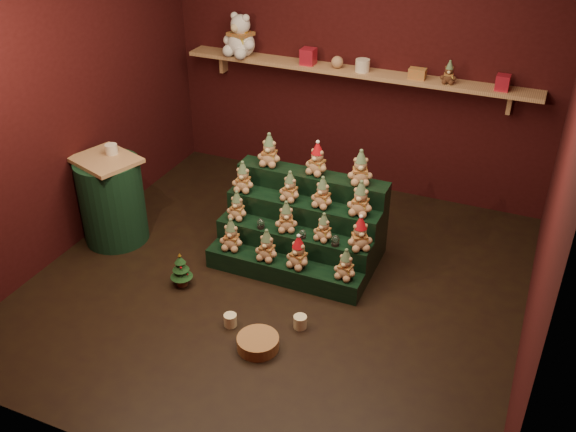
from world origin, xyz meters
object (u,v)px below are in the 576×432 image
at_px(mini_christmas_tree, 181,270).
at_px(brown_bear, 449,72).
at_px(snow_globe_a, 261,224).
at_px(snow_globe_c, 335,241).
at_px(mug_right, 300,322).
at_px(wicker_basket, 258,343).
at_px(mug_left, 230,320).
at_px(white_bear, 241,29).
at_px(side_table, 112,200).
at_px(snow_globe_b, 303,234).
at_px(riser_tier_front, 283,270).

relative_size(mini_christmas_tree, brown_bear, 1.57).
distance_m(snow_globe_a, snow_globe_c, 0.69).
distance_m(mug_right, wicker_basket, 0.40).
relative_size(snow_globe_c, wicker_basket, 0.30).
bearing_deg(snow_globe_c, snow_globe_a, 180.00).
xyz_separation_m(snow_globe_c, mini_christmas_tree, (-1.17, -0.58, -0.25)).
xyz_separation_m(mug_left, white_bear, (-1.11, 2.49, 1.54)).
height_order(side_table, white_bear, white_bear).
xyz_separation_m(snow_globe_c, brown_bear, (0.50, 1.61, 1.02)).
bearing_deg(snow_globe_c, snow_globe_b, 180.00).
distance_m(riser_tier_front, snow_globe_c, 0.54).
bearing_deg(side_table, riser_tier_front, 19.40).
bearing_deg(snow_globe_b, side_table, -174.22).
bearing_deg(side_table, mini_christmas_tree, -3.77).
xyz_separation_m(snow_globe_c, side_table, (-2.12, -0.18, 0.01)).
bearing_deg(white_bear, wicker_basket, -47.95).
distance_m(side_table, mug_right, 2.18).
relative_size(mini_christmas_tree, mug_right, 3.08).
distance_m(mug_left, brown_bear, 3.03).
bearing_deg(snow_globe_a, mini_christmas_tree, -129.88).
distance_m(snow_globe_b, mug_left, 0.98).
xyz_separation_m(snow_globe_b, snow_globe_c, (0.29, -0.00, 0.01)).
xyz_separation_m(snow_globe_b, mug_left, (-0.25, -0.88, -0.35)).
xyz_separation_m(snow_globe_a, white_bear, (-0.96, 1.61, 1.19)).
distance_m(snow_globe_c, wicker_basket, 1.11).
relative_size(snow_globe_a, wicker_basket, 0.28).
height_order(snow_globe_c, mini_christmas_tree, snow_globe_c).
bearing_deg(side_table, wicker_basket, -5.50).
distance_m(snow_globe_a, snow_globe_b, 0.39).
bearing_deg(wicker_basket, riser_tier_front, 101.26).
bearing_deg(snow_globe_b, snow_globe_a, -180.00).
bearing_deg(wicker_basket, mug_left, 154.62).
xyz_separation_m(riser_tier_front, white_bear, (-1.25, 1.77, 1.50)).
bearing_deg(brown_bear, snow_globe_a, -134.07).
height_order(riser_tier_front, side_table, side_table).
bearing_deg(mug_left, mini_christmas_tree, 154.00).
height_order(snow_globe_b, mug_right, snow_globe_b).
bearing_deg(wicker_basket, snow_globe_a, 113.85).
height_order(riser_tier_front, snow_globe_a, snow_globe_a).
distance_m(mug_right, white_bear, 3.21).
xyz_separation_m(riser_tier_front, snow_globe_c, (0.41, 0.16, 0.32)).
bearing_deg(snow_globe_c, wicker_basket, -102.86).
distance_m(mini_christmas_tree, mug_right, 1.15).
height_order(riser_tier_front, brown_bear, brown_bear).
relative_size(mug_left, wicker_basket, 0.32).
relative_size(snow_globe_a, side_table, 0.11).
relative_size(snow_globe_a, snow_globe_c, 0.96).
distance_m(riser_tier_front, white_bear, 2.64).
xyz_separation_m(riser_tier_front, side_table, (-1.71, -0.02, 0.33)).
bearing_deg(side_table, mug_right, 5.10).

